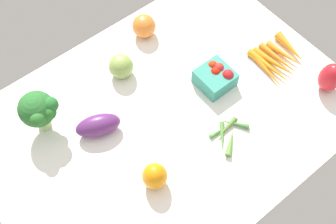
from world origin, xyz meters
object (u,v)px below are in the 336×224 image
(heirloom_tomato_green, at_px, (121,66))
(heirloom_tomato_orange, at_px, (144,26))
(bell_pepper_orange, at_px, (155,176))
(berry_basket, at_px, (217,78))
(broccoli_head, at_px, (39,110))
(eggplant, at_px, (98,125))
(okra_pile, at_px, (227,133))
(carrot_bunch, at_px, (278,60))
(bell_pepper_red, at_px, (330,77))

(heirloom_tomato_green, distance_m, heirloom_tomato_orange, 0.17)
(bell_pepper_orange, bearing_deg, berry_basket, -158.46)
(broccoli_head, bearing_deg, eggplant, 135.43)
(heirloom_tomato_green, xyz_separation_m, okra_pile, (-0.11, 0.35, -0.03))
(okra_pile, bearing_deg, carrot_bunch, -163.47)
(bell_pepper_orange, bearing_deg, carrot_bunch, -172.50)
(heirloom_tomato_orange, xyz_separation_m, eggplant, (0.31, 0.20, -0.01))
(okra_pile, height_order, bell_pepper_orange, bell_pepper_orange)
(broccoli_head, relative_size, berry_basket, 1.43)
(okra_pile, xyz_separation_m, eggplant, (0.27, -0.23, 0.02))
(bell_pepper_red, relative_size, heirloom_tomato_orange, 1.36)
(bell_pepper_red, bearing_deg, bell_pepper_orange, -8.14)
(bell_pepper_red, distance_m, heirloom_tomato_orange, 0.58)
(heirloom_tomato_green, relative_size, carrot_bunch, 0.44)
(berry_basket, bearing_deg, broccoli_head, -22.28)
(okra_pile, bearing_deg, heirloom_tomato_green, -73.43)
(bell_pepper_red, bearing_deg, okra_pile, -11.20)
(broccoli_head, distance_m, okra_pile, 0.51)
(broccoli_head, xyz_separation_m, bell_pepper_orange, (-0.13, 0.32, -0.05))
(eggplant, bearing_deg, heirloom_tomato_green, -121.71)
(berry_basket, xyz_separation_m, eggplant, (0.36, -0.09, 0.00))
(heirloom_tomato_green, height_order, okra_pile, heirloom_tomato_green)
(carrot_bunch, height_order, heirloom_tomato_orange, heirloom_tomato_orange)
(bell_pepper_red, distance_m, eggplant, 0.68)
(carrot_bunch, relative_size, broccoli_head, 1.20)
(heirloom_tomato_green, height_order, bell_pepper_orange, bell_pepper_orange)
(okra_pile, bearing_deg, broccoli_head, -42.05)
(okra_pile, bearing_deg, bell_pepper_orange, -3.83)
(carrot_bunch, xyz_separation_m, berry_basket, (0.20, -0.06, 0.02))
(heirloom_tomato_green, distance_m, eggplant, 0.20)
(broccoli_head, bearing_deg, heirloom_tomato_green, -176.94)
(bell_pepper_red, xyz_separation_m, bell_pepper_orange, (0.58, -0.08, -0.01))
(broccoli_head, distance_m, bell_pepper_red, 0.82)
(carrot_bunch, height_order, broccoli_head, broccoli_head)
(berry_basket, distance_m, bell_pepper_orange, 0.36)
(heirloom_tomato_orange, xyz_separation_m, bell_pepper_orange, (0.29, 0.42, 0.00))
(carrot_bunch, bearing_deg, heirloom_tomato_green, -33.93)
(berry_basket, relative_size, bell_pepper_orange, 1.19)
(okra_pile, height_order, eggplant, eggplant)
(berry_basket, height_order, eggplant, berry_basket)
(heirloom_tomato_green, distance_m, bell_pepper_orange, 0.37)
(carrot_bunch, distance_m, broccoli_head, 0.72)
(heirloom_tomato_orange, relative_size, eggplant, 0.60)
(eggplant, bearing_deg, carrot_bunch, -172.52)
(carrot_bunch, height_order, bell_pepper_orange, bell_pepper_orange)
(heirloom_tomato_green, relative_size, eggplant, 0.60)
(heirloom_tomato_orange, distance_m, eggplant, 0.37)
(heirloom_tomato_green, xyz_separation_m, eggplant, (0.16, 0.12, -0.01))
(broccoli_head, xyz_separation_m, eggplant, (-0.11, 0.11, -0.06))
(broccoli_head, height_order, bell_pepper_orange, broccoli_head)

